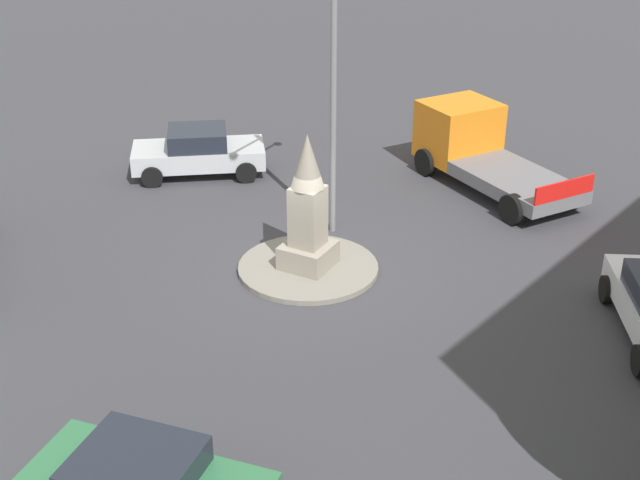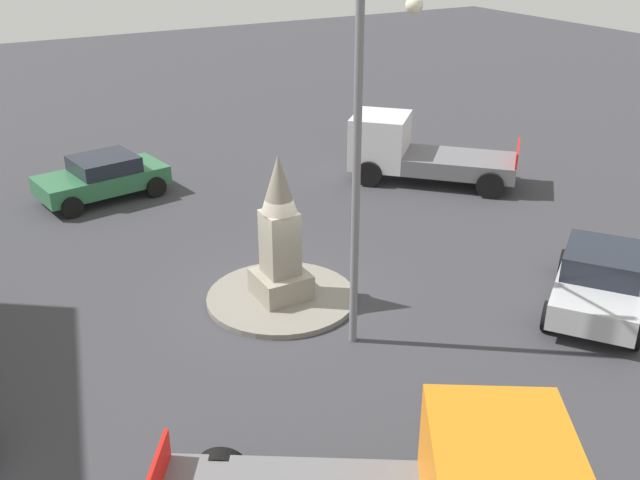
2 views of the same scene
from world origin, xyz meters
The scene contains 7 objects.
ground_plane centered at (0.00, 0.00, 0.00)m, with size 80.00×80.00×0.00m, color #38383D.
traffic_island centered at (0.00, 0.00, 0.07)m, with size 3.43×3.43×0.13m, color gray.
monument centered at (0.00, 0.00, 1.61)m, with size 1.15×1.15×3.38m.
streetlamp centered at (2.25, 0.53, 4.48)m, with size 3.33×0.28×7.32m.
car_green_passing centered at (-8.46, -1.89, 0.70)m, with size 2.53×4.06×1.33m.
car_silver_parked_right centered at (3.81, 6.03, 0.74)m, with size 3.77×4.26×1.46m.
truck_white_approaching centered at (-5.09, 7.41, 1.00)m, with size 5.14×5.12×2.12m.
Camera 2 is at (13.01, -6.35, 8.23)m, focal length 40.29 mm.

